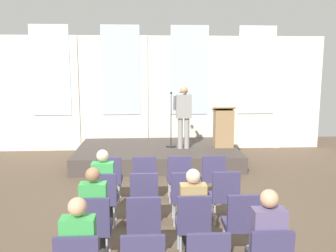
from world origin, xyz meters
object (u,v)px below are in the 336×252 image
chair_r0_c0 (110,176)px  chair_r1_c1 (144,195)px  lectern (223,127)px  chair_r0_c1 (145,176)px  chair_r0_c3 (213,174)px  mic_stand (171,135)px  audience_r2_c0 (94,208)px  chair_r1_c2 (185,194)px  chair_r1_c3 (225,193)px  chair_r0_c2 (179,175)px  chair_r2_c1 (144,223)px  speaker (184,112)px  audience_r1_c0 (104,183)px  chair_r2_c2 (193,221)px  audience_r3_c0 (80,248)px  chair_r2_c3 (242,220)px  audience_r2_c2 (192,207)px  chair_r1_c0 (103,196)px  chair_r2_c0 (94,224)px  audience_r3_c3 (266,241)px

chair_r0_c0 → chair_r1_c1: size_ratio=1.00×
chair_r0_c0 → lectern: bearing=46.1°
chair_r0_c1 → chair_r0_c3: bearing=0.0°
mic_stand → audience_r2_c0: (-1.42, -5.24, -0.03)m
chair_r1_c2 → chair_r1_c3: 0.68m
chair_r0_c2 → chair_r2_c1: size_ratio=1.00×
speaker → audience_r2_c0: 5.34m
audience_r1_c0 → chair_r2_c1: audience_r1_c0 is taller
chair_r1_c2 → chair_r2_c2: size_ratio=1.00×
audience_r2_c0 → chair_r2_c1: (0.68, -0.08, -0.20)m
chair_r0_c1 → chair_r1_c1: same height
mic_stand → audience_r3_c0: size_ratio=1.19×
chair_r1_c2 → chair_r2_c3: size_ratio=1.00×
chair_r0_c1 → audience_r2_c2: 2.23m
speaker → chair_r1_c0: bearing=-113.7°
chair_r0_c3 → chair_r2_c2: bearing=-107.2°
chair_r1_c3 → audience_r1_c0: bearing=177.7°
speaker → audience_r2_c2: 5.07m
chair_r1_c0 → audience_r2_c2: bearing=-36.8°
chair_r0_c2 → chair_r2_c3: same height
mic_stand → chair_r0_c2: mic_stand is taller
chair_r1_c0 → chair_r2_c0: bearing=-90.0°
audience_r3_c0 → audience_r3_c3: size_ratio=0.97×
chair_r0_c1 → chair_r1_c3: size_ratio=1.00×
chair_r0_c1 → audience_r2_c2: bearing=-72.2°
chair_r0_c2 → chair_r1_c1: 1.30m
audience_r2_c0 → chair_r2_c0: bearing=-90.0°
audience_r3_c3 → chair_r2_c3: bearing=90.0°
chair_r1_c0 → chair_r1_c1: size_ratio=1.00×
chair_r0_c1 → chair_r2_c0: bearing=-107.2°
chair_r0_c0 → chair_r2_c0: size_ratio=1.00×
lectern → chair_r1_c3: lectern is taller
audience_r1_c0 → audience_r2_c0: bearing=-90.0°
audience_r3_c0 → chair_r0_c1: bearing=78.1°
audience_r2_c2 → audience_r3_c0: (-1.36, -1.10, 0.02)m
chair_r1_c0 → audience_r1_c0: bearing=90.0°
chair_r1_c3 → chair_r2_c0: same height
mic_stand → audience_r3_c0: bearing=-102.6°
speaker → chair_r2_c2: speaker is taller
chair_r1_c0 → chair_r1_c2: 1.36m
chair_r1_c1 → chair_r2_c2: size_ratio=1.00×
chair_r1_c0 → audience_r3_c0: bearing=-90.0°
chair_r2_c0 → chair_r2_c1: same height
chair_r2_c0 → speaker: bearing=71.0°
chair_r0_c1 → chair_r2_c2: 2.31m
chair_r0_c3 → audience_r3_c0: audience_r3_c0 is taller
chair_r2_c0 → chair_r2_c3: same height
lectern → audience_r2_c2: bearing=-106.6°
lectern → chair_r2_c0: 5.97m
chair_r2_c0 → audience_r3_c3: bearing=-26.6°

